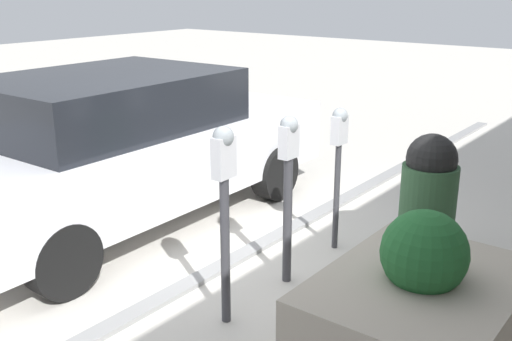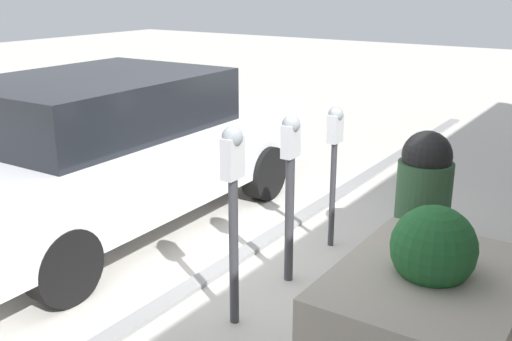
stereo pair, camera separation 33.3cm
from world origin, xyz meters
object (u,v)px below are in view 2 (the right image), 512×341
(parking_meter_nearest, at_px, (233,192))
(planter_box, at_px, (428,299))
(parking_meter_middle, at_px, (334,147))
(parking_meter_second, at_px, (290,174))
(parked_car_front, at_px, (110,148))
(trash_bin, at_px, (423,195))

(parking_meter_nearest, relative_size, planter_box, 0.90)
(parking_meter_middle, bearing_deg, parking_meter_nearest, -179.11)
(parking_meter_second, distance_m, planter_box, 1.41)
(parking_meter_nearest, distance_m, parking_meter_second, 0.79)
(parking_meter_nearest, height_order, planter_box, parking_meter_nearest)
(parking_meter_middle, distance_m, planter_box, 1.77)
(parked_car_front, relative_size, trash_bin, 3.92)
(parking_meter_second, xyz_separation_m, trash_bin, (1.03, -0.76, -0.34))
(parking_meter_nearest, bearing_deg, parking_meter_second, 0.53)
(parking_meter_second, relative_size, parking_meter_middle, 1.05)
(parking_meter_middle, height_order, trash_bin, parking_meter_middle)
(parking_meter_nearest, distance_m, parking_meter_middle, 1.59)
(parking_meter_second, bearing_deg, parking_meter_middle, 1.25)
(parked_car_front, bearing_deg, parking_meter_second, -93.42)
(parking_meter_nearest, distance_m, planter_box, 1.51)
(trash_bin, bearing_deg, parked_car_front, 108.05)
(parking_meter_nearest, height_order, trash_bin, parking_meter_nearest)
(planter_box, relative_size, trash_bin, 1.39)
(parking_meter_second, height_order, parking_meter_middle, parking_meter_second)
(parking_meter_middle, bearing_deg, parking_meter_second, -178.75)
(planter_box, distance_m, trash_bin, 1.40)
(parking_meter_nearest, distance_m, trash_bin, 2.00)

